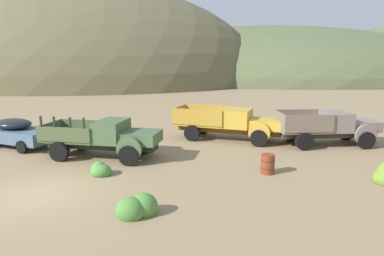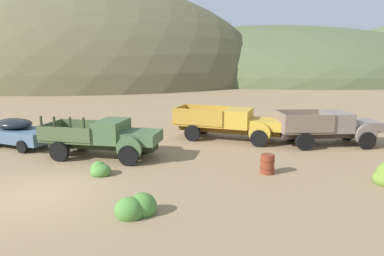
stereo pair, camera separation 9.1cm
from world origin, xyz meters
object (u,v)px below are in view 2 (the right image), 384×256
car_chalk_blue (20,132)px  truck_faded_yellow (236,124)px  truck_weathered_green (110,138)px  truck_primer_gray (333,127)px  oil_drum_by_truck (267,164)px

car_chalk_blue → truck_faded_yellow: truck_faded_yellow is taller
truck_weathered_green → truck_primer_gray: 12.32m
truck_weathered_green → truck_faded_yellow: (6.12, 4.47, 0.02)m
truck_weathered_green → oil_drum_by_truck: size_ratio=7.01×
truck_weathered_green → car_chalk_blue: bearing=170.6°
car_chalk_blue → truck_weathered_green: size_ratio=0.82×
truck_weathered_green → oil_drum_by_truck: bearing=-7.0°
truck_faded_yellow → car_chalk_blue: bearing=-152.7°
truck_weathered_green → truck_faded_yellow: 7.58m
truck_weathered_green → truck_faded_yellow: bearing=40.3°
car_chalk_blue → truck_primer_gray: size_ratio=0.82×
truck_primer_gray → oil_drum_by_truck: 6.93m
truck_faded_yellow → truck_primer_gray: same height
car_chalk_blue → oil_drum_by_truck: car_chalk_blue is taller
truck_primer_gray → oil_drum_by_truck: bearing=-137.8°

